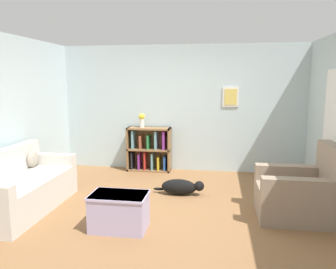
# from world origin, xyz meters

# --- Properties ---
(ground_plane) EXTENTS (14.00, 14.00, 0.00)m
(ground_plane) POSITION_xyz_m (0.00, 0.00, 0.00)
(ground_plane) COLOR brown
(wall_back) EXTENTS (5.60, 0.13, 2.60)m
(wall_back) POSITION_xyz_m (0.00, 2.25, 1.30)
(wall_back) COLOR silver
(wall_back) RESTS_ON ground_plane
(wall_left) EXTENTS (0.13, 5.00, 2.60)m
(wall_left) POSITION_xyz_m (-2.55, -0.00, 1.30)
(wall_left) COLOR silver
(wall_left) RESTS_ON ground_plane
(couch) EXTENTS (0.83, 1.83, 0.88)m
(couch) POSITION_xyz_m (-2.06, -0.36, 0.32)
(couch) COLOR beige
(couch) RESTS_ON ground_plane
(bookshelf) EXTENTS (0.90, 0.32, 0.91)m
(bookshelf) POSITION_xyz_m (-0.65, 2.04, 0.45)
(bookshelf) COLOR olive
(bookshelf) RESTS_ON ground_plane
(recliner_chair) EXTENTS (1.05, 0.86, 1.03)m
(recliner_chair) POSITION_xyz_m (1.93, -0.01, 0.35)
(recliner_chair) COLOR gray
(recliner_chair) RESTS_ON ground_plane
(coffee_table) EXTENTS (0.72, 0.47, 0.47)m
(coffee_table) POSITION_xyz_m (-0.45, -0.75, 0.25)
(coffee_table) COLOR #ADA3CC
(coffee_table) RESTS_ON ground_plane
(dog) EXTENTS (0.86, 0.24, 0.26)m
(dog) POSITION_xyz_m (0.18, 0.64, 0.13)
(dog) COLOR black
(dog) RESTS_ON ground_plane
(vase) EXTENTS (0.13, 0.13, 0.29)m
(vase) POSITION_xyz_m (-0.80, 2.02, 1.08)
(vase) COLOR silver
(vase) RESTS_ON bookshelf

